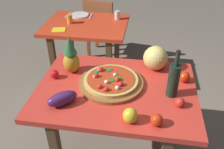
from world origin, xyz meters
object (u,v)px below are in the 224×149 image
at_px(pineapple_left, 71,56).
at_px(tomato_at_corner, 55,74).
at_px(tomato_beside_pepper, 157,120).
at_px(tomato_near_board, 185,77).
at_px(drinking_glass_water, 117,15).
at_px(dinner_plate, 79,15).
at_px(background_table, 87,33).
at_px(dining_chair, 101,25).
at_px(pizza, 110,80).
at_px(bell_pepper, 130,116).
at_px(tomato_by_bottle, 180,102).
at_px(wine_bottle, 174,79).
at_px(eggplant, 62,99).
at_px(napkin_folded, 59,30).
at_px(fork_utensil, 68,15).
at_px(knife_utensil, 91,16).
at_px(melon, 155,58).
at_px(display_table, 116,98).
at_px(pizza_board, 111,83).
at_px(drinking_glass_juice, 70,19).

height_order(pineapple_left, tomato_at_corner, pineapple_left).
distance_m(tomato_beside_pepper, tomato_near_board, 0.51).
bearing_deg(drinking_glass_water, dinner_plate, 175.25).
bearing_deg(pineapple_left, background_table, 97.80).
distance_m(dining_chair, tomato_at_corner, 1.68).
xyz_separation_m(pizza, bell_pepper, (0.17, -0.35, 0.00)).
height_order(pizza, tomato_at_corner, pizza).
bearing_deg(dining_chair, tomato_by_bottle, 124.12).
distance_m(pizza, wine_bottle, 0.44).
bearing_deg(tomato_beside_pepper, eggplant, 171.28).
relative_size(dinner_plate, napkin_folded, 1.57).
relative_size(tomato_by_bottle, fork_utensil, 0.35).
height_order(tomato_beside_pepper, knife_utensil, tomato_beside_pepper).
distance_m(pizza, knife_utensil, 1.38).
bearing_deg(dinner_plate, wine_bottle, -53.23).
height_order(melon, knife_utensil, melon).
xyz_separation_m(display_table, dining_chair, (-0.45, 1.71, -0.16)).
height_order(pizza_board, fork_utensil, pizza_board).
relative_size(pineapple_left, knife_utensil, 1.67).
height_order(pineapple_left, melon, pineapple_left).
distance_m(pineapple_left, tomato_near_board, 0.85).
distance_m(display_table, knife_utensil, 1.43).
xyz_separation_m(tomato_beside_pepper, napkin_folded, (-1.02, 1.21, -0.03)).
distance_m(dining_chair, knife_utensil, 0.46).
relative_size(background_table, pineapple_left, 3.04).
distance_m(pizza_board, drinking_glass_juice, 1.24).
height_order(display_table, tomato_beside_pepper, tomato_beside_pepper).
xyz_separation_m(display_table, background_table, (-0.50, 1.12, -0.02)).
height_order(melon, bell_pepper, melon).
height_order(display_table, pineapple_left, pineapple_left).
distance_m(bell_pepper, eggplant, 0.45).
bearing_deg(tomato_near_board, dining_chair, 120.87).
height_order(eggplant, knife_utensil, eggplant).
bearing_deg(bell_pepper, tomato_beside_pepper, -1.85).
bearing_deg(eggplant, fork_utensil, 106.29).
relative_size(background_table, tomato_by_bottle, 14.60).
xyz_separation_m(dinner_plate, napkin_folded, (-0.10, -0.44, -0.01)).
distance_m(tomato_beside_pepper, drinking_glass_juice, 1.71).
bearing_deg(knife_utensil, dinner_plate, 178.88).
distance_m(dining_chair, bell_pepper, 2.12).
distance_m(dinner_plate, knife_utensil, 0.14).
distance_m(pineapple_left, dinner_plate, 1.22).
bearing_deg(napkin_folded, wine_bottle, -39.27).
distance_m(dining_chair, wine_bottle, 1.95).
relative_size(display_table, drinking_glass_water, 11.72).
bearing_deg(bell_pepper, pineapple_left, 136.73).
xyz_separation_m(pizza, eggplant, (-0.27, -0.26, 0.00)).
relative_size(tomato_by_bottle, napkin_folded, 0.45).
relative_size(bell_pepper, tomato_at_corner, 1.49).
height_order(drinking_glass_water, napkin_folded, drinking_glass_water).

